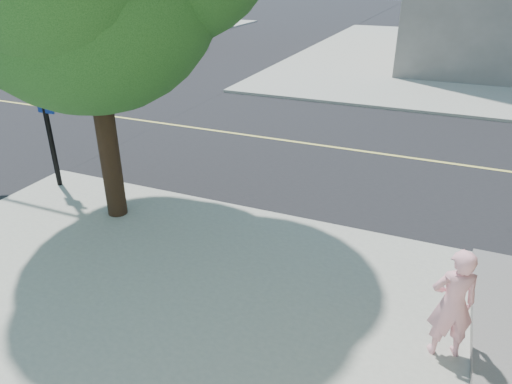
% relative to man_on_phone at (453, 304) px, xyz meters
% --- Properties ---
extents(ground, '(140.00, 140.00, 0.00)m').
position_rel_man_on_phone_xyz_m(ground, '(-8.06, 2.74, -0.91)').
color(ground, black).
rests_on(ground, ground).
extents(road_ew, '(140.00, 9.00, 0.01)m').
position_rel_man_on_phone_xyz_m(road_ew, '(-8.06, 7.24, -0.90)').
color(road_ew, black).
rests_on(road_ew, ground).
extents(sidewalk_nw, '(26.00, 25.00, 0.12)m').
position_rel_man_on_phone_xyz_m(sidewalk_nw, '(-31.06, 24.24, -0.85)').
color(sidewalk_nw, '#9B9B8D').
rests_on(sidewalk_nw, ground).
extents(man_on_phone, '(0.67, 0.55, 1.58)m').
position_rel_man_on_phone_xyz_m(man_on_phone, '(0.00, 0.00, 0.00)').
color(man_on_phone, '#F6A3AF').
rests_on(man_on_phone, sidewalk_se).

